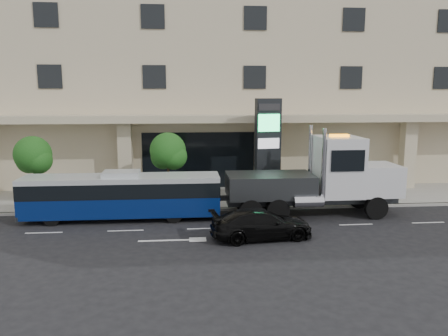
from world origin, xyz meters
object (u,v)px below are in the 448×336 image
object	(u,v)px
city_bus	(122,195)
signage_pylon	(268,149)
tow_truck	(321,179)
black_sedan	(261,224)

from	to	relation	value
city_bus	signage_pylon	world-z (taller)	signage_pylon
city_bus	signage_pylon	bearing A→B (deg)	21.28
city_bus	tow_truck	xyz separation A→B (m)	(11.10, 0.02, 0.70)
city_bus	tow_truck	world-z (taller)	tow_truck
tow_truck	signage_pylon	distance (m)	4.34
tow_truck	black_sedan	xyz separation A→B (m)	(-4.05, -3.89, -1.36)
tow_truck	signage_pylon	size ratio (longest dim) A/B	1.72
tow_truck	black_sedan	distance (m)	5.78
black_sedan	signage_pylon	bearing A→B (deg)	-19.69
black_sedan	tow_truck	bearing A→B (deg)	-53.19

